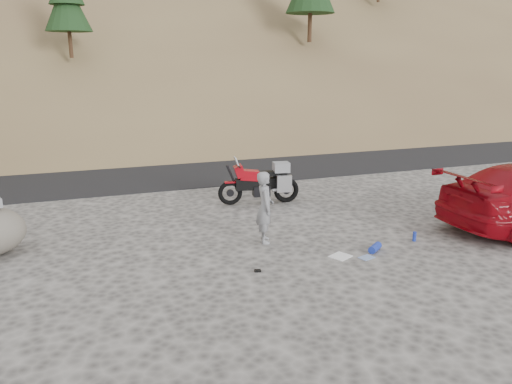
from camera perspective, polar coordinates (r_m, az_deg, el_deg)
ground at (r=11.65m, az=1.50°, el=-5.82°), size 140.00×140.00×0.00m
road at (r=20.00m, az=-7.76°, el=2.85°), size 120.00×7.00×0.05m
motorcycle at (r=14.65m, az=0.76°, el=1.05°), size 2.42×0.90×1.45m
man at (r=11.73m, az=1.01°, el=-5.67°), size 0.53×0.69×1.68m
gear_white_cloth at (r=11.01m, az=9.63°, el=-7.25°), size 0.54×0.52×0.01m
gear_blue_mat at (r=11.43m, az=13.44°, el=-6.22°), size 0.43×0.38×0.17m
gear_bottle at (r=12.29m, az=17.66°, el=-4.86°), size 0.11×0.11×0.23m
gear_glove_a at (r=10.13m, az=0.19°, el=-8.98°), size 0.14×0.11×0.04m
gear_blue_cloth at (r=11.06m, az=12.52°, el=-7.32°), size 0.37×0.31×0.01m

